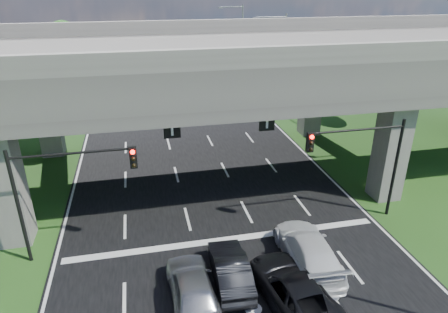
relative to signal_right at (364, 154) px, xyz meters
name	(u,v)px	position (x,y,z in m)	size (l,w,h in m)	color
ground	(244,284)	(-7.82, -3.94, -4.19)	(160.00, 160.00, 0.00)	#204114
road	(206,185)	(-7.82, 6.06, -4.17)	(18.00, 120.00, 0.03)	black
overpass	(198,64)	(-7.82, 8.06, 3.73)	(80.00, 15.00, 10.00)	#373532
signal_right	(364,154)	(0.00, 0.00, 0.00)	(5.76, 0.54, 6.00)	black
signal_left	(63,182)	(-15.65, 0.00, 0.00)	(5.76, 0.54, 6.00)	black
streetlight_far	(280,58)	(2.27, 20.06, 1.66)	(3.38, 0.25, 10.00)	gray
streetlight_beyond	(239,37)	(2.27, 36.06, 1.66)	(3.38, 0.25, 10.00)	gray
tree_left_near	(26,75)	(-21.78, 22.06, 0.63)	(4.50, 4.50, 7.80)	black
tree_left_mid	(15,67)	(-24.78, 30.06, -0.01)	(3.91, 3.90, 6.76)	black
tree_left_far	(62,46)	(-20.78, 38.06, 0.95)	(4.80, 4.80, 8.32)	black
tree_right_near	(292,63)	(5.22, 24.06, 0.31)	(4.20, 4.20, 7.28)	black
tree_right_mid	(291,53)	(8.22, 32.06, -0.01)	(3.91, 3.90, 6.76)	black
tree_right_far	(245,40)	(4.22, 40.06, 0.63)	(4.50, 4.50, 7.80)	black
car_silver	(192,287)	(-10.30, -4.58, -3.35)	(1.91, 4.75, 1.62)	#ACADB3
car_dark	(230,269)	(-8.41, -3.67, -3.43)	(1.54, 4.41, 1.45)	black
car_white	(308,250)	(-4.40, -3.24, -3.34)	(2.29, 5.64, 1.64)	silver
car_trailing	(293,289)	(-6.06, -5.55, -3.40)	(2.52, 5.47, 1.52)	black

